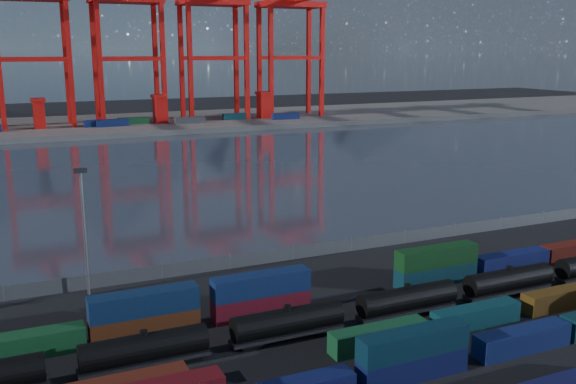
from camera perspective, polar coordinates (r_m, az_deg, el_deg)
name	(u,v)px	position (r m, az deg, el deg)	size (l,w,h in m)	color
ground	(398,333)	(74.35, 9.76, -12.22)	(700.00, 700.00, 0.00)	black
harbor_water	(169,172)	(167.97, -10.57, 1.77)	(700.00, 700.00, 0.00)	#333B4A
far_quay	(105,125)	(269.98, -15.97, 5.75)	(700.00, 70.00, 2.00)	#514F4C
container_row_south	(412,358)	(64.48, 11.01, -14.29)	(125.35, 2.33, 4.96)	#46484C
container_row_mid	(444,323)	(74.72, 13.70, -11.26)	(127.16, 2.28, 2.43)	#444549
container_row_north	(256,301)	(76.91, -2.86, -9.64)	(140.44, 2.43, 5.18)	#0F1E4F
tanker_string	(407,300)	(78.03, 10.55, -9.42)	(105.99, 2.79, 3.99)	black
waterfront_fence	(293,253)	(96.75, 0.49, -5.44)	(160.12, 0.12, 2.20)	#595B5E
yard_light_mast	(84,225)	(84.80, -17.67, -2.82)	(1.60, 0.40, 16.60)	slate
gantry_cranes	(80,14)	(260.81, -18.00, 14.84)	(202.48, 52.76, 71.45)	red
quay_containers	(80,124)	(254.02, -17.97, 5.75)	(172.58, 10.99, 2.60)	navy
straddle_carriers	(101,110)	(259.10, -16.28, 6.98)	(140.00, 7.00, 11.10)	red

